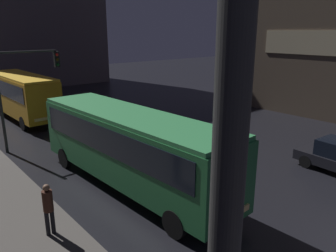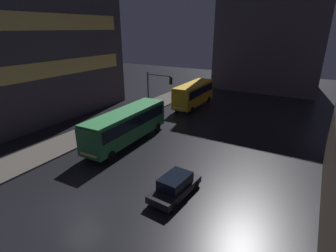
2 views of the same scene
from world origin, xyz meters
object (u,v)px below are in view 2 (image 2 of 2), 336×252
object	(u,v)px
bus_far	(194,93)
car_taxi	(175,186)
pedestrian_near	(87,128)
traffic_light_main	(156,87)
bus_near	(127,123)

from	to	relation	value
bus_far	car_taxi	world-z (taller)	bus_far
pedestrian_near	traffic_light_main	world-z (taller)	traffic_light_main
bus_near	car_taxi	distance (m)	10.28
bus_near	traffic_light_main	size ratio (longest dim) A/B	1.87
bus_far	pedestrian_near	distance (m)	17.13
car_taxi	traffic_light_main	world-z (taller)	traffic_light_main
bus_far	traffic_light_main	world-z (taller)	traffic_light_main
pedestrian_near	bus_far	bearing A→B (deg)	-5.63
bus_far	traffic_light_main	bearing A→B (deg)	73.44
pedestrian_near	traffic_light_main	distance (m)	10.22
bus_far	traffic_light_main	xyz separation A→B (m)	(-1.95, -7.01, 1.87)
bus_near	pedestrian_near	world-z (taller)	bus_near
bus_near	bus_far	world-z (taller)	bus_far
bus_far	pedestrian_near	bearing A→B (deg)	73.82
bus_far	bus_near	bearing A→B (deg)	87.84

